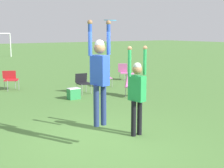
% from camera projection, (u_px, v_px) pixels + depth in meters
% --- Properties ---
extents(ground_plane, '(120.00, 120.00, 0.00)m').
position_uv_depth(ground_plane, '(99.00, 143.00, 7.08)').
color(ground_plane, '#4C7A38').
extents(person_jumping, '(0.55, 0.43, 2.23)m').
position_uv_depth(person_jumping, '(100.00, 71.00, 6.49)').
color(person_jumping, navy).
rests_on(person_jumping, ground_plane).
extents(person_defending, '(0.56, 0.44, 2.17)m').
position_uv_depth(person_defending, '(137.00, 89.00, 7.41)').
color(person_defending, black).
rests_on(person_defending, ground_plane).
extents(frisbee, '(0.27, 0.27, 0.03)m').
position_uv_depth(frisbee, '(110.00, 20.00, 6.72)').
color(frisbee, '#2D9EDB').
extents(camping_chair_0, '(0.74, 0.79, 0.82)m').
position_uv_depth(camping_chair_0, '(10.00, 78.00, 13.48)').
color(camping_chair_0, gray).
rests_on(camping_chair_0, ground_plane).
extents(camping_chair_1, '(0.65, 0.70, 0.93)m').
position_uv_depth(camping_chair_1, '(104.00, 75.00, 14.26)').
color(camping_chair_1, gray).
rests_on(camping_chair_1, ground_plane).
extents(camping_chair_2, '(0.56, 0.60, 0.81)m').
position_uv_depth(camping_chair_2, '(83.00, 81.00, 12.71)').
color(camping_chair_2, gray).
rests_on(camping_chair_2, ground_plane).
extents(camping_chair_3, '(0.67, 0.74, 0.85)m').
position_uv_depth(camping_chair_3, '(124.00, 71.00, 16.22)').
color(camping_chair_3, gray).
rests_on(camping_chair_3, ground_plane).
extents(camping_chair_5, '(0.64, 0.69, 0.92)m').
position_uv_depth(camping_chair_5, '(132.00, 83.00, 11.99)').
color(camping_chair_5, gray).
rests_on(camping_chair_5, ground_plane).
extents(cooler_box, '(0.44, 0.31, 0.42)m').
position_uv_depth(cooler_box, '(74.00, 94.00, 11.64)').
color(cooler_box, '#2D8C4C').
rests_on(cooler_box, ground_plane).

